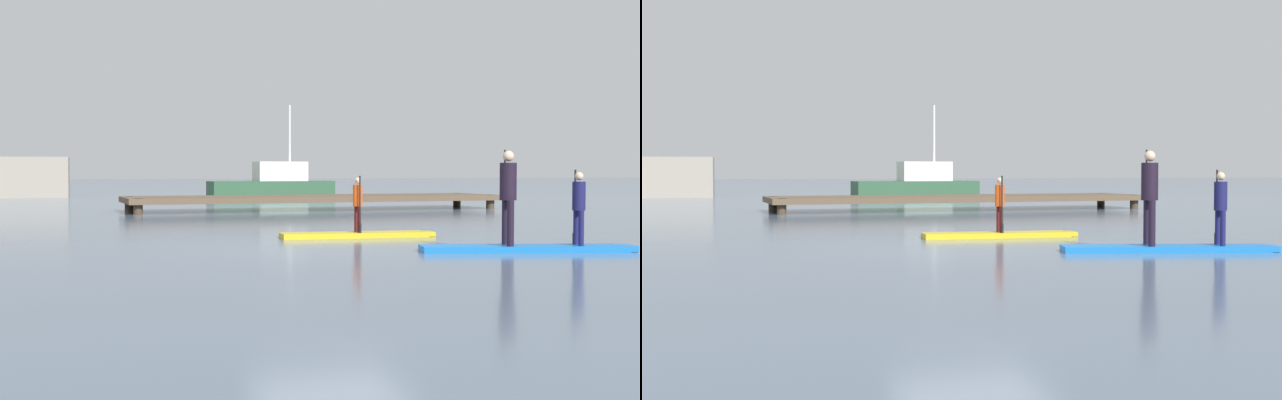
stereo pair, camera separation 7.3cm
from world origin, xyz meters
TOP-DOWN VIEW (x-y plane):
  - ground_plane at (0.00, 0.00)m, footprint 240.00×240.00m
  - paddleboard_near at (1.37, 2.23)m, footprint 3.10×0.92m
  - paddler_child_solo at (1.37, 2.21)m, footprint 0.21×0.38m
  - paddleboard_far at (2.89, -1.37)m, footprint 3.48×1.52m
  - paddler_adult at (2.58, -1.27)m, footprint 0.34×0.48m
  - paddler_child_front at (3.69, -1.60)m, footprint 0.26×0.40m
  - fishing_boat_green_midground at (7.00, 27.87)m, footprint 6.38×1.86m
  - floating_dock at (4.32, 13.52)m, footprint 12.53×2.98m

SIDE VIEW (x-z plane):
  - ground_plane at x=0.00m, z-range 0.00..0.00m
  - paddleboard_far at x=2.89m, z-range 0.00..0.10m
  - paddleboard_near at x=1.37m, z-range 0.00..0.10m
  - floating_dock at x=4.32m, z-range 0.14..0.62m
  - fishing_boat_green_midground at x=7.00m, z-range -1.66..2.98m
  - paddler_child_solo at x=1.37m, z-range 0.14..1.25m
  - paddler_child_front at x=3.69m, z-range 0.16..1.38m
  - paddler_adult at x=2.58m, z-range 0.20..1.75m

